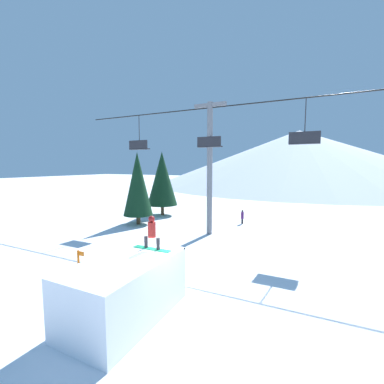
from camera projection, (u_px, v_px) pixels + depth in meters
ground_plane at (167, 310)px, 9.06m from camera, size 220.00×220.00×0.00m
mountain_ridge at (298, 158)px, 68.93m from camera, size 76.25×76.25×14.42m
snow_ramp at (126, 289)px, 8.55m from camera, size 2.33×4.16×1.97m
snowboarder at (152, 233)px, 9.52m from camera, size 1.55×0.29×1.27m
chairlift at (210, 156)px, 18.55m from camera, size 22.08×0.44×9.58m
pine_tree_near at (138, 184)px, 22.04m from camera, size 2.52×2.52×6.26m
pine_tree_far at (162, 179)px, 26.14m from camera, size 3.08×3.08×6.50m
trail_marker at (79, 263)px, 11.66m from camera, size 0.41×0.10×1.26m
distant_skier at (242, 216)px, 22.44m from camera, size 0.24×0.24×1.23m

